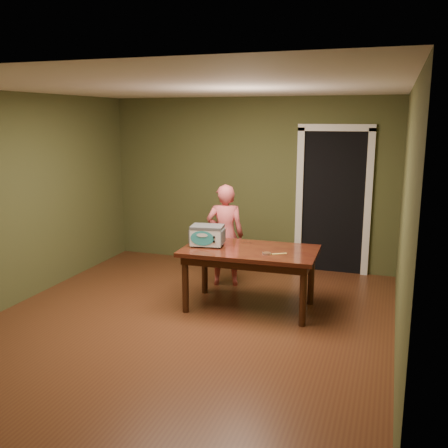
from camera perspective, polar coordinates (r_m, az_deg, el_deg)
name	(u,v)px	position (r m, az deg, el deg)	size (l,w,h in m)	color
floor	(188,322)	(5.84, -4.16, -11.06)	(5.00, 5.00, 0.00)	#562D18
room_shell	(185,173)	(5.40, -4.43, 5.83)	(4.52, 5.02, 2.61)	#444826
doorway	(335,200)	(7.86, 12.61, 2.74)	(1.10, 0.66, 2.25)	black
dining_table	(250,257)	(6.02, 2.97, -3.77)	(1.63, 0.95, 0.75)	black
toy_oven	(207,235)	(6.10, -1.93, -1.24)	(0.44, 0.33, 0.25)	#4C4F54
baking_pan	(267,253)	(5.76, 4.91, -3.36)	(0.10, 0.10, 0.02)	silver
spatula	(279,254)	(5.79, 6.33, -3.41)	(0.18, 0.03, 0.01)	#D9C45E
child	(225,235)	(6.86, 0.13, -1.29)	(0.51, 0.34, 1.41)	#D4575A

